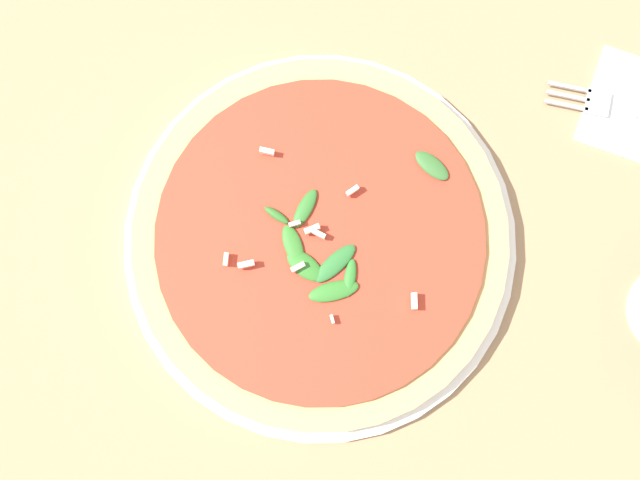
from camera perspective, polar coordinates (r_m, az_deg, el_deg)
The scene contains 2 objects.
ground_plane at distance 0.83m, azimuth -1.39°, elevation 2.29°, with size 6.00×6.00×0.00m, color #9E7A56.
pizza_arugula_main at distance 0.81m, azimuth 0.00°, elevation -0.14°, with size 0.36×0.36×0.05m.
Camera 1 is at (-0.03, 0.15, 0.82)m, focal length 50.00 mm.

